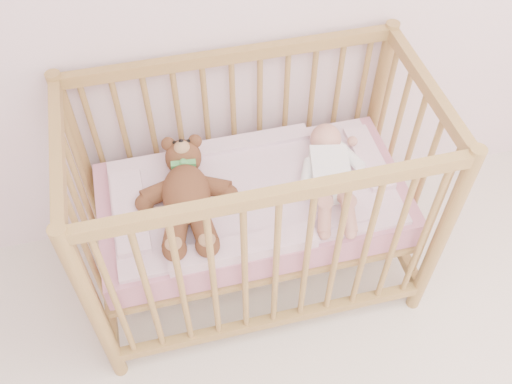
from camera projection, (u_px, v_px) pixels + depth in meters
name	position (u px, v px, depth m)	size (l,w,h in m)	color
crib	(253.00, 202.00, 2.29)	(1.36, 0.76, 1.00)	#A27C44
mattress	(253.00, 204.00, 2.31)	(1.22, 0.62, 0.13)	pink
blanket	(253.00, 192.00, 2.25)	(1.10, 0.58, 0.06)	#F8AAC9
baby	(330.00, 169.00, 2.22)	(0.27, 0.57, 0.14)	white
teddy_bear	(186.00, 195.00, 2.13)	(0.40, 0.57, 0.16)	brown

